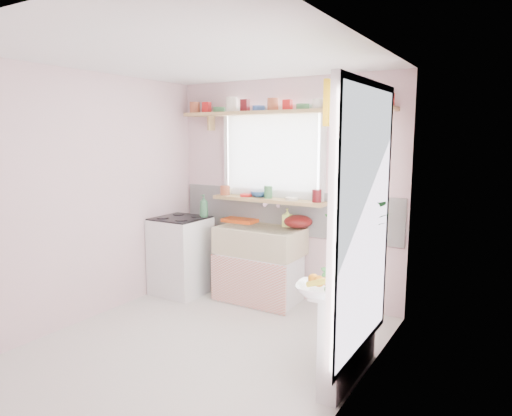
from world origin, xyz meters
The scene contains 19 objects.
room centered at (0.66, 0.86, 1.37)m, with size 3.20×3.20×3.20m.
sink_unit centered at (-0.15, 1.29, 0.43)m, with size 0.95×0.65×1.11m.
cooker centered at (-1.10, 1.05, 0.46)m, with size 0.58×0.58×0.93m.
radiator_ledge centered at (1.30, 0.20, 0.40)m, with size 0.22×0.95×0.78m.
windowsill centered at (-0.15, 1.48, 1.14)m, with size 1.40×0.22×0.04m, color tan.
pine_shelf centered at (0.00, 1.47, 2.12)m, with size 2.52×0.24×0.04m, color tan.
shelf_crockery centered at (0.00, 1.47, 2.20)m, with size 2.47×0.11×0.12m.
sill_crockery centered at (-0.15, 1.48, 1.22)m, with size 1.35×0.11×0.12m.
dish_tray centered at (-0.53, 1.50, 0.87)m, with size 0.41×0.30×0.04m, color #D84B13.
colander centered at (0.22, 1.50, 0.92)m, with size 0.32×0.32×0.15m, color #580F0F.
jade_plant centered at (1.21, 0.60, 1.07)m, with size 0.54×0.47×0.60m, color #245B25.
fruit_bowl centered at (1.21, -0.20, 0.81)m, with size 0.32×0.32×0.08m, color white.
herb_pot centered at (1.28, -0.20, 0.89)m, with size 0.12×0.08×0.22m, color #2A6628.
soap_bottle_sink centered at (0.09, 1.50, 0.95)m, with size 0.09×0.10×0.21m, color #E6FA6F.
sill_cup centered at (-0.74, 1.54, 1.20)m, with size 0.11×0.11×0.09m, color white.
sill_bowl centered at (-0.30, 1.54, 1.19)m, with size 0.21×0.21×0.07m, color #305F9E.
shelf_vase centered at (0.66, 1.53, 2.22)m, with size 0.16×0.16×0.16m, color #9E4830.
cooker_bottle centered at (-0.88, 1.22, 1.05)m, with size 0.10×0.10×0.27m, color #39724B.
fruit centered at (1.22, -0.19, 0.88)m, with size 0.20×0.14×0.10m.
Camera 1 is at (2.40, -3.01, 1.86)m, focal length 32.00 mm.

